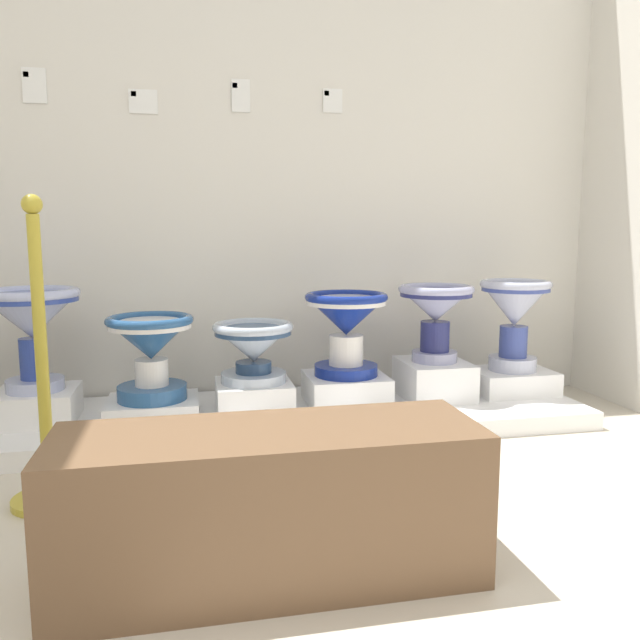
% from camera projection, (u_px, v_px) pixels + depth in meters
% --- Properties ---
extents(ground_plane, '(5.40, 5.59, 0.02)m').
position_uv_depth(ground_plane, '(420.00, 639.00, 1.40)').
color(ground_plane, beige).
extents(wall_back, '(3.60, 0.06, 3.13)m').
position_uv_depth(wall_back, '(282.00, 99.00, 3.14)').
color(wall_back, silver).
rests_on(wall_back, ground_plane).
extents(display_platform, '(2.69, 0.77, 0.08)m').
position_uv_depth(display_platform, '(298.00, 415.00, 2.94)').
color(display_platform, white).
rests_on(display_platform, ground_plane).
extents(plinth_block_broad_patterned, '(0.33, 0.32, 0.14)m').
position_uv_depth(plinth_block_broad_patterned, '(37.00, 406.00, 2.70)').
color(plinth_block_broad_patterned, white).
rests_on(plinth_block_broad_patterned, display_platform).
extents(antique_toilet_broad_patterned, '(0.41, 0.41, 0.44)m').
position_uv_depth(antique_toilet_broad_patterned, '(31.00, 317.00, 2.65)').
color(antique_toilet_broad_patterned, '#AEB8E1').
rests_on(antique_toilet_broad_patterned, plinth_block_broad_patterned).
extents(plinth_block_squat_floral, '(0.40, 0.32, 0.08)m').
position_uv_depth(plinth_block_squat_floral, '(153.00, 408.00, 2.77)').
color(plinth_block_squat_floral, white).
rests_on(plinth_block_squat_floral, display_platform).
extents(antique_toilet_squat_floral, '(0.38, 0.38, 0.37)m').
position_uv_depth(antique_toilet_squat_floral, '(151.00, 345.00, 2.73)').
color(antique_toilet_squat_floral, '#28558B').
rests_on(antique_toilet_squat_floral, plinth_block_squat_floral).
extents(plinth_block_leftmost, '(0.34, 0.32, 0.14)m').
position_uv_depth(plinth_block_leftmost, '(254.00, 396.00, 2.86)').
color(plinth_block_leftmost, white).
rests_on(plinth_block_leftmost, display_platform).
extents(antique_toilet_leftmost, '(0.36, 0.36, 0.27)m').
position_uv_depth(antique_toilet_leftmost, '(253.00, 345.00, 2.82)').
color(antique_toilet_leftmost, '#B1BFD4').
rests_on(antique_toilet_leftmost, plinth_block_leftmost).
extents(plinth_block_tall_cobalt, '(0.38, 0.34, 0.14)m').
position_uv_depth(plinth_block_tall_cobalt, '(346.00, 389.00, 3.00)').
color(plinth_block_tall_cobalt, white).
rests_on(plinth_block_tall_cobalt, display_platform).
extents(antique_toilet_tall_cobalt, '(0.39, 0.39, 0.39)m').
position_uv_depth(antique_toilet_tall_cobalt, '(346.00, 320.00, 2.95)').
color(antique_toilet_tall_cobalt, navy).
rests_on(antique_toilet_tall_cobalt, plinth_block_tall_cobalt).
extents(plinth_block_central_ornate, '(0.32, 0.36, 0.18)m').
position_uv_depth(plinth_block_central_ornate, '(434.00, 379.00, 3.10)').
color(plinth_block_central_ornate, white).
rests_on(plinth_block_central_ornate, display_platform).
extents(antique_toilet_central_ornate, '(0.37, 0.37, 0.38)m').
position_uv_depth(antique_toilet_central_ornate, '(436.00, 308.00, 3.05)').
color(antique_toilet_central_ornate, '#A6A9D1').
rests_on(antique_toilet_central_ornate, plinth_block_central_ornate).
extents(plinth_block_pale_glazed, '(0.40, 0.31, 0.12)m').
position_uv_depth(plinth_block_pale_glazed, '(511.00, 381.00, 3.19)').
color(plinth_block_pale_glazed, white).
rests_on(plinth_block_pale_glazed, display_platform).
extents(antique_toilet_pale_glazed, '(0.35, 0.35, 0.46)m').
position_uv_depth(antique_toilet_pale_glazed, '(515.00, 309.00, 3.14)').
color(antique_toilet_pale_glazed, silver).
rests_on(antique_toilet_pale_glazed, plinth_block_pale_glazed).
extents(info_placard_first, '(0.10, 0.01, 0.16)m').
position_uv_depth(info_placard_first, '(34.00, 85.00, 2.87)').
color(info_placard_first, white).
extents(info_placard_second, '(0.13, 0.01, 0.11)m').
position_uv_depth(info_placard_second, '(143.00, 101.00, 2.98)').
color(info_placard_second, white).
extents(info_placard_third, '(0.09, 0.01, 0.16)m').
position_uv_depth(info_placard_third, '(241.00, 95.00, 3.07)').
color(info_placard_third, white).
extents(info_placard_fourth, '(0.10, 0.01, 0.12)m').
position_uv_depth(info_placard_fourth, '(332.00, 100.00, 3.16)').
color(info_placard_fourth, white).
extents(stanchion_post_near_left, '(0.24, 0.24, 1.01)m').
position_uv_depth(stanchion_post_near_left, '(45.00, 412.00, 2.04)').
color(stanchion_post_near_left, gold).
rests_on(stanchion_post_near_left, ground_plane).
extents(museum_bench, '(1.09, 0.36, 0.40)m').
position_uv_depth(museum_bench, '(270.00, 504.00, 1.61)').
color(museum_bench, brown).
rests_on(museum_bench, ground_plane).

